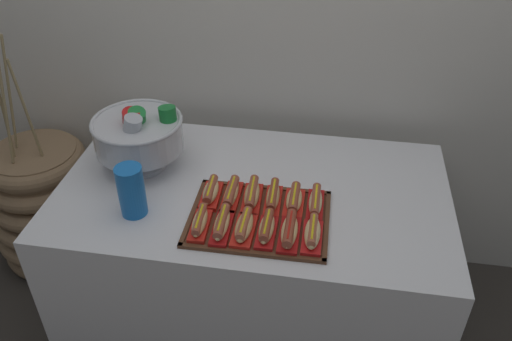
# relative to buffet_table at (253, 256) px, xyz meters

# --- Properties ---
(ground_plane) EXTENTS (10.00, 10.00, 0.00)m
(ground_plane) POSITION_rel_buffet_table_xyz_m (0.00, 0.00, -0.39)
(ground_plane) COLOR #38332D
(buffet_table) EXTENTS (1.45, 0.84, 0.75)m
(buffet_table) POSITION_rel_buffet_table_xyz_m (0.00, 0.00, 0.00)
(buffet_table) COLOR silver
(buffet_table) RESTS_ON ground_plane
(floor_vase) EXTENTS (0.55, 0.55, 1.21)m
(floor_vase) POSITION_rel_buffet_table_xyz_m (-1.07, 0.27, -0.09)
(floor_vase) COLOR #896B4C
(floor_vase) RESTS_ON ground_plane
(serving_tray) EXTENTS (0.48, 0.37, 0.01)m
(serving_tray) POSITION_rel_buffet_table_xyz_m (0.05, -0.17, 0.36)
(serving_tray) COLOR #56331E
(serving_tray) RESTS_ON buffet_table
(hot_dog_0) EXTENTS (0.07, 0.16, 0.06)m
(hot_dog_0) POSITION_rel_buffet_table_xyz_m (-0.14, -0.26, 0.39)
(hot_dog_0) COLOR red
(hot_dog_0) RESTS_ON serving_tray
(hot_dog_1) EXTENTS (0.06, 0.18, 0.06)m
(hot_dog_1) POSITION_rel_buffet_table_xyz_m (-0.06, -0.26, 0.39)
(hot_dog_1) COLOR #B21414
(hot_dog_1) RESTS_ON serving_tray
(hot_dog_2) EXTENTS (0.07, 0.17, 0.06)m
(hot_dog_2) POSITION_rel_buffet_table_xyz_m (0.01, -0.26, 0.39)
(hot_dog_2) COLOR red
(hot_dog_2) RESTS_ON serving_tray
(hot_dog_3) EXTENTS (0.06, 0.16, 0.06)m
(hot_dog_3) POSITION_rel_buffet_table_xyz_m (0.09, -0.26, 0.39)
(hot_dog_3) COLOR red
(hot_dog_3) RESTS_ON serving_tray
(hot_dog_4) EXTENTS (0.07, 0.18, 0.06)m
(hot_dog_4) POSITION_rel_buffet_table_xyz_m (0.16, -0.25, 0.39)
(hot_dog_4) COLOR #B21414
(hot_dog_4) RESTS_ON serving_tray
(hot_dog_5) EXTENTS (0.06, 0.16, 0.06)m
(hot_dog_5) POSITION_rel_buffet_table_xyz_m (0.24, -0.25, 0.39)
(hot_dog_5) COLOR red
(hot_dog_5) RESTS_ON serving_tray
(hot_dog_6) EXTENTS (0.07, 0.16, 0.06)m
(hot_dog_6) POSITION_rel_buffet_table_xyz_m (-0.14, -0.09, 0.39)
(hot_dog_6) COLOR red
(hot_dog_6) RESTS_ON serving_tray
(hot_dog_7) EXTENTS (0.06, 0.18, 0.06)m
(hot_dog_7) POSITION_rel_buffet_table_xyz_m (-0.06, -0.09, 0.39)
(hot_dog_7) COLOR red
(hot_dog_7) RESTS_ON serving_tray
(hot_dog_8) EXTENTS (0.08, 0.18, 0.06)m
(hot_dog_8) POSITION_rel_buffet_table_xyz_m (0.01, -0.09, 0.39)
(hot_dog_8) COLOR red
(hot_dog_8) RESTS_ON serving_tray
(hot_dog_9) EXTENTS (0.06, 0.18, 0.06)m
(hot_dog_9) POSITION_rel_buffet_table_xyz_m (0.09, -0.09, 0.39)
(hot_dog_9) COLOR red
(hot_dog_9) RESTS_ON serving_tray
(hot_dog_10) EXTENTS (0.07, 0.16, 0.06)m
(hot_dog_10) POSITION_rel_buffet_table_xyz_m (0.16, -0.09, 0.39)
(hot_dog_10) COLOR red
(hot_dog_10) RESTS_ON serving_tray
(hot_dog_11) EXTENTS (0.06, 0.17, 0.06)m
(hot_dog_11) POSITION_rel_buffet_table_xyz_m (0.24, -0.09, 0.39)
(hot_dog_11) COLOR #B21414
(hot_dog_11) RESTS_ON serving_tray
(punch_bowl) EXTENTS (0.35, 0.35, 0.27)m
(punch_bowl) POSITION_rel_buffet_table_xyz_m (-0.45, 0.07, 0.50)
(punch_bowl) COLOR silver
(punch_bowl) RESTS_ON buffet_table
(cup_stack) EXTENTS (0.09, 0.09, 0.19)m
(cup_stack) POSITION_rel_buffet_table_xyz_m (-0.39, -0.20, 0.45)
(cup_stack) COLOR blue
(cup_stack) RESTS_ON buffet_table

